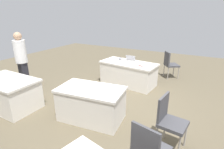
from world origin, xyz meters
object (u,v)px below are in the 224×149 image
at_px(table_mid_left, 9,93).
at_px(chair_tucked_right, 169,119).
at_px(table_mid_right, 91,104).
at_px(chair_tucked_left, 170,63).
at_px(laptop_silver, 130,61).
at_px(yarn_ball, 120,59).
at_px(scissors_red, 140,66).
at_px(table_foreground, 128,73).
at_px(chair_near_front, 149,148).
at_px(person_attendee_browsing, 21,58).

xyz_separation_m(table_mid_left, chair_tucked_right, (-3.80, -0.44, 0.19)).
xyz_separation_m(table_mid_right, chair_tucked_left, (-0.96, -3.54, 0.17)).
xyz_separation_m(chair_tucked_left, laptop_silver, (1.05, 1.23, 0.24)).
relative_size(chair_tucked_right, yarn_ball, 9.58).
bearing_deg(yarn_ball, scissors_red, 159.91).
bearing_deg(table_foreground, chair_tucked_left, -129.62).
relative_size(chair_near_front, scissors_red, 5.29).
bearing_deg(table_foreground, scissors_red, 158.98).
bearing_deg(yarn_ball, table_mid_left, 60.46).
distance_m(table_mid_left, scissors_red, 3.63).
distance_m(person_attendee_browsing, laptop_silver, 3.30).
height_order(table_mid_left, chair_tucked_left, chair_tucked_left).
relative_size(table_foreground, table_mid_left, 1.23).
bearing_deg(table_mid_left, chair_tucked_left, -127.03).
bearing_deg(chair_tucked_right, yarn_ball, -131.38).
bearing_deg(scissors_red, laptop_silver, 178.66).
height_order(table_mid_right, scissors_red, scissors_red).
bearing_deg(table_foreground, laptop_silver, -98.88).
distance_m(table_mid_right, person_attendee_browsing, 2.88).
height_order(table_mid_right, laptop_silver, laptop_silver).
distance_m(table_mid_right, scissors_red, 2.15).
height_order(chair_near_front, chair_tucked_right, chair_tucked_right).
height_order(table_foreground, table_mid_left, same).
relative_size(chair_tucked_left, laptop_silver, 2.81).
height_order(table_mid_left, laptop_silver, laptop_silver).
bearing_deg(chair_tucked_right, laptop_silver, -135.81).
xyz_separation_m(person_attendee_browsing, scissors_red, (-3.15, -1.67, -0.23)).
xyz_separation_m(table_foreground, person_attendee_browsing, (2.69, 1.85, 0.60)).
height_order(person_attendee_browsing, laptop_silver, person_attendee_browsing).
bearing_deg(table_mid_left, person_attendee_browsing, -54.68).
bearing_deg(laptop_silver, chair_near_front, 113.21).
xyz_separation_m(chair_tucked_left, yarn_ball, (1.42, 1.15, 0.25)).
height_order(table_mid_right, chair_tucked_left, chair_tucked_left).
relative_size(table_mid_right, person_attendee_browsing, 0.86).
bearing_deg(chair_tucked_left, laptop_silver, -75.38).
bearing_deg(person_attendee_browsing, table_mid_left, 135.70).
height_order(person_attendee_browsing, yarn_ball, person_attendee_browsing).
distance_m(table_mid_right, chair_tucked_left, 3.67).
relative_size(table_mid_right, chair_near_front, 1.58).
distance_m(table_foreground, chair_near_front, 3.59).
xyz_separation_m(table_mid_right, yarn_ball, (0.46, -2.38, 0.42)).
relative_size(table_mid_left, chair_near_front, 1.60).
relative_size(chair_tucked_left, person_attendee_browsing, 0.55).
bearing_deg(chair_near_front, scissors_red, 125.50).
distance_m(table_foreground, table_mid_right, 2.26).
distance_m(chair_near_front, laptop_silver, 3.63).
relative_size(laptop_silver, scissors_red, 1.88).
bearing_deg(scissors_red, yarn_ball, -174.92).
bearing_deg(table_mid_left, chair_near_front, 174.32).
distance_m(table_mid_right, chair_tucked_right, 1.70).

